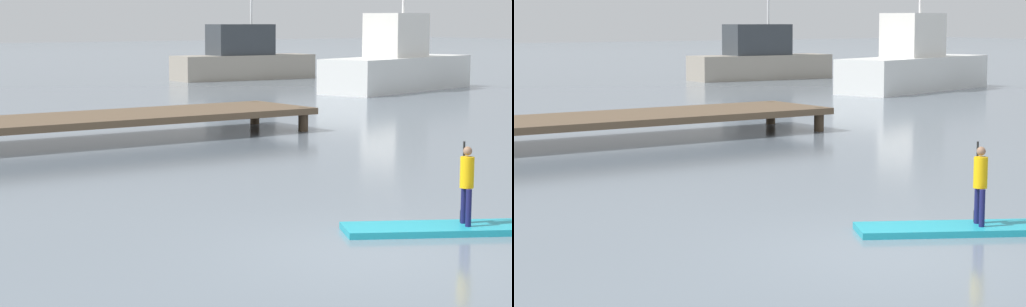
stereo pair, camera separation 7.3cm
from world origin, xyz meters
TOP-DOWN VIEW (x-y plane):
  - ground_plane at (0.00, 0.00)m, footprint 240.00×240.00m
  - paddleboard_near at (1.98, 0.31)m, footprint 3.54×2.43m
  - paddler_child_solo at (2.00, 0.31)m, footprint 0.28×0.37m
  - fishing_boat_green_midground at (21.45, 22.78)m, footprint 9.20×4.84m
  - motor_boat_small_navy at (20.42, 33.59)m, footprint 7.88×2.53m
  - floating_dock at (1.83, 13.50)m, footprint 13.20×3.02m

SIDE VIEW (x-z plane):
  - ground_plane at x=0.00m, z-range 0.00..0.00m
  - paddleboard_near at x=1.98m, z-range 0.00..0.10m
  - floating_dock at x=1.83m, z-range 0.24..0.91m
  - paddler_child_solo at x=2.00m, z-range 0.15..1.38m
  - motor_boat_small_navy at x=20.42m, z-range -2.15..4.33m
  - fishing_boat_green_midground at x=21.45m, z-range -2.41..4.66m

